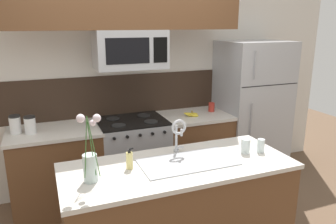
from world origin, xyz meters
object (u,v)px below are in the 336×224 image
storage_jar_tall (15,124)px  flower_vase (90,163)px  stove_range (133,158)px  spare_glass (261,146)px  banana_bunch (192,114)px  microwave (130,49)px  refrigerator (250,110)px  dish_soap_bottle (130,160)px  coffee_tin (211,107)px  sink_faucet (178,131)px  drinking_glass (246,146)px  storage_jar_medium (30,125)px

storage_jar_tall → flower_vase: 1.43m
stove_range → spare_glass: size_ratio=7.97×
banana_bunch → microwave: bearing=176.9°
refrigerator → dish_soap_bottle: bearing=-148.1°
microwave → banana_bunch: size_ratio=3.91×
banana_bunch → coffee_tin: size_ratio=1.73×
banana_bunch → sink_faucet: (-0.60, -0.99, 0.18)m
storage_jar_tall → banana_bunch: storage_jar_tall is taller
refrigerator → banana_bunch: (-0.88, -0.08, 0.05)m
stove_range → banana_bunch: size_ratio=4.88×
banana_bunch → spare_glass: spare_glass is taller
refrigerator → flower_vase: 2.61m
storage_jar_tall → spare_glass: (1.98, -1.31, -0.04)m
drinking_glass → banana_bunch: bearing=86.9°
coffee_tin → drinking_glass: (-0.39, -1.30, 0.01)m
flower_vase → microwave: bearing=63.2°
storage_jar_medium → banana_bunch: storage_jar_medium is taller
microwave → coffee_tin: bearing=3.9°
stove_range → sink_faucet: size_ratio=3.04×
flower_vase → sink_faucet: bearing=18.0°
storage_jar_tall → banana_bunch: 1.91m
drinking_glass → flower_vase: flower_vase is taller
storage_jar_medium → banana_bunch: 1.77m
refrigerator → microwave: bearing=-178.5°
coffee_tin → sink_faucet: sink_faucet is taller
stove_range → dish_soap_bottle: dish_soap_bottle is taller
storage_jar_medium → banana_bunch: size_ratio=0.94×
storage_jar_tall → drinking_glass: storage_jar_tall is taller
microwave → spare_glass: bearing=-58.0°
dish_soap_bottle → coffee_tin: bearing=41.9°
microwave → storage_jar_medium: size_ratio=4.14×
dish_soap_bottle → flower_vase: bearing=-160.0°
drinking_glass → spare_glass: (0.13, -0.03, -0.00)m
stove_range → banana_bunch: 0.86m
stove_range → refrigerator: (1.60, 0.02, 0.42)m
stove_range → banana_bunch: bearing=-4.8°
flower_vase → spare_glass: bearing=0.8°
banana_bunch → refrigerator: bearing=5.2°
microwave → drinking_glass: (0.65, -1.23, -0.74)m
refrigerator → storage_jar_medium: 2.65m
microwave → flower_vase: bearing=-116.8°
storage_jar_medium → flower_vase: flower_vase is taller
storage_jar_medium → dish_soap_bottle: bearing=-58.5°
storage_jar_medium → flower_vase: (0.40, -1.27, 0.05)m
stove_range → flower_vase: size_ratio=1.83×
drinking_glass → spare_glass: 0.14m
coffee_tin → storage_jar_tall: bearing=-179.3°
microwave → storage_jar_medium: bearing=-179.4°
storage_jar_medium → drinking_glass: 2.10m
banana_bunch → drinking_glass: drinking_glass is taller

